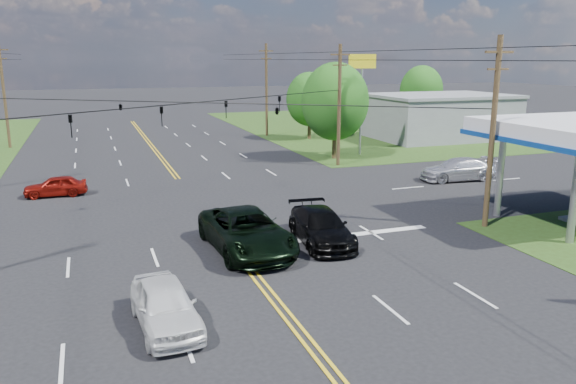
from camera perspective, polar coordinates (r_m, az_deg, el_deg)
name	(u,v)px	position (r m, az deg, el deg)	size (l,w,h in m)	color
ground	(199,206)	(33.16, -8.98, -1.43)	(280.00, 280.00, 0.00)	black
grass_ne	(417,124)	(75.99, 13.02, 6.72)	(46.00, 48.00, 0.03)	#263B12
stop_bar	(334,237)	(27.24, 4.70, -4.59)	(10.00, 0.50, 0.02)	silver
retail_ne	(439,118)	(63.07, 15.14, 7.30)	(14.00, 10.00, 4.40)	slate
pole_se	(493,131)	(29.56, 20.07, 5.84)	(1.60, 0.28, 9.50)	#3F2E1B
pole_ne	(339,104)	(44.83, 5.22, 8.90)	(1.60, 0.28, 9.50)	#3F2E1B
pole_left_far	(4,94)	(60.08, -26.89, 8.90)	(1.60, 0.28, 10.00)	#3F2E1B
pole_right_far	(266,89)	(62.54, -2.20, 10.43)	(1.60, 0.28, 10.00)	#3F2E1B
span_wire_signals	(196,103)	(32.18, -9.37, 8.95)	(26.00, 18.00, 1.13)	black
power_lines	(201,54)	(30.12, -8.85, 13.64)	(26.04, 100.00, 0.64)	black
tree_right_a	(335,102)	(47.97, 4.80, 9.14)	(5.70, 5.70, 8.18)	#3F2E1B
tree_right_b	(310,99)	(60.01, 2.20, 9.40)	(4.94, 4.94, 7.09)	#3F2E1B
tree_far_r	(421,90)	(73.40, 13.39, 10.04)	(5.32, 5.32, 7.63)	#3F2E1B
pickup_dkgreen	(247,231)	(25.04, -4.23, -4.01)	(3.03, 6.57, 1.83)	black
suv_black	(321,227)	(26.17, 3.37, -3.54)	(2.17, 5.35, 1.55)	black
pickup_white	(165,305)	(18.61, -12.37, -11.15)	(1.78, 4.44, 1.51)	silver
sedan_red	(55,186)	(37.92, -22.55, 0.56)	(1.51, 3.75, 1.28)	maroon
sedan_far	(458,169)	(41.38, 16.85, 2.22)	(2.19, 5.39, 1.56)	silver
polesign_ne	(362,76)	(50.15, 7.51, 11.63)	(2.42, 0.61, 8.77)	#A5A5AA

